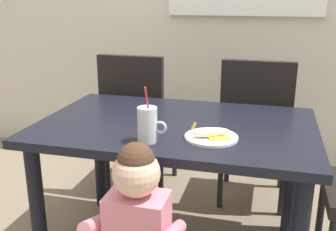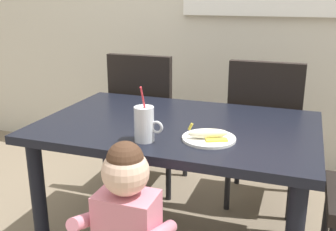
{
  "view_description": "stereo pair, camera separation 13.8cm",
  "coord_description": "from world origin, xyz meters",
  "px_view_note": "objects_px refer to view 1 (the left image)",
  "views": [
    {
      "loc": [
        0.43,
        -1.76,
        1.32
      ],
      "look_at": [
        -0.02,
        -0.09,
        0.78
      ],
      "focal_mm": 42.18,
      "sensor_mm": 36.0,
      "label": 1
    },
    {
      "loc": [
        0.56,
        -1.72,
        1.32
      ],
      "look_at": [
        -0.02,
        -0.09,
        0.78
      ],
      "focal_mm": 42.18,
      "sensor_mm": 36.0,
      "label": 2
    }
  ],
  "objects_px": {
    "dining_chair_right": "(255,125)",
    "snack_plate": "(211,137)",
    "peeled_banana": "(211,133)",
    "dining_chair_left": "(138,116)",
    "dining_table": "(176,142)",
    "milk_cup": "(148,127)",
    "toddler_standing": "(136,223)"
  },
  "relations": [
    {
      "from": "dining_chair_right",
      "to": "peeled_banana",
      "type": "height_order",
      "value": "dining_chair_right"
    },
    {
      "from": "dining_table",
      "to": "dining_chair_left",
      "type": "height_order",
      "value": "dining_chair_left"
    },
    {
      "from": "milk_cup",
      "to": "peeled_banana",
      "type": "xyz_separation_m",
      "value": [
        0.25,
        0.09,
        -0.04
      ]
    },
    {
      "from": "dining_chair_left",
      "to": "snack_plate",
      "type": "height_order",
      "value": "dining_chair_left"
    },
    {
      "from": "dining_table",
      "to": "dining_chair_left",
      "type": "bearing_deg",
      "value": 123.99
    },
    {
      "from": "dining_table",
      "to": "snack_plate",
      "type": "xyz_separation_m",
      "value": [
        0.2,
        -0.18,
        0.11
      ]
    },
    {
      "from": "dining_chair_left",
      "to": "toddler_standing",
      "type": "height_order",
      "value": "dining_chair_left"
    },
    {
      "from": "snack_plate",
      "to": "dining_table",
      "type": "bearing_deg",
      "value": 138.33
    },
    {
      "from": "snack_plate",
      "to": "dining_chair_left",
      "type": "bearing_deg",
      "value": 127.74
    },
    {
      "from": "dining_chair_right",
      "to": "snack_plate",
      "type": "height_order",
      "value": "dining_chair_right"
    },
    {
      "from": "dining_chair_right",
      "to": "toddler_standing",
      "type": "height_order",
      "value": "dining_chair_right"
    },
    {
      "from": "dining_table",
      "to": "dining_chair_right",
      "type": "height_order",
      "value": "dining_chair_right"
    },
    {
      "from": "dining_table",
      "to": "milk_cup",
      "type": "height_order",
      "value": "milk_cup"
    },
    {
      "from": "dining_chair_right",
      "to": "peeled_banana",
      "type": "xyz_separation_m",
      "value": [
        -0.16,
        -0.81,
        0.21
      ]
    },
    {
      "from": "dining_chair_left",
      "to": "dining_chair_right",
      "type": "relative_size",
      "value": 1.0
    },
    {
      "from": "dining_chair_left",
      "to": "milk_cup",
      "type": "bearing_deg",
      "value": 111.93
    },
    {
      "from": "milk_cup",
      "to": "peeled_banana",
      "type": "bearing_deg",
      "value": 19.61
    },
    {
      "from": "snack_plate",
      "to": "peeled_banana",
      "type": "bearing_deg",
      "value": -84.31
    },
    {
      "from": "dining_table",
      "to": "milk_cup",
      "type": "xyz_separation_m",
      "value": [
        -0.06,
        -0.28,
        0.17
      ]
    },
    {
      "from": "dining_chair_right",
      "to": "toddler_standing",
      "type": "relative_size",
      "value": 1.15
    },
    {
      "from": "milk_cup",
      "to": "dining_table",
      "type": "bearing_deg",
      "value": 78.82
    },
    {
      "from": "dining_chair_left",
      "to": "toddler_standing",
      "type": "xyz_separation_m",
      "value": [
        0.41,
        -1.21,
        -0.02
      ]
    },
    {
      "from": "dining_chair_right",
      "to": "snack_plate",
      "type": "distance_m",
      "value": 0.84
    },
    {
      "from": "toddler_standing",
      "to": "peeled_banana",
      "type": "relative_size",
      "value": 4.77
    },
    {
      "from": "peeled_banana",
      "to": "milk_cup",
      "type": "bearing_deg",
      "value": -160.39
    },
    {
      "from": "dining_table",
      "to": "milk_cup",
      "type": "bearing_deg",
      "value": -101.18
    },
    {
      "from": "dining_chair_left",
      "to": "toddler_standing",
      "type": "distance_m",
      "value": 1.27
    },
    {
      "from": "dining_chair_right",
      "to": "milk_cup",
      "type": "distance_m",
      "value": 1.02
    },
    {
      "from": "peeled_banana",
      "to": "snack_plate",
      "type": "bearing_deg",
      "value": 95.69
    },
    {
      "from": "dining_table",
      "to": "snack_plate",
      "type": "distance_m",
      "value": 0.29
    },
    {
      "from": "milk_cup",
      "to": "snack_plate",
      "type": "relative_size",
      "value": 1.07
    },
    {
      "from": "toddler_standing",
      "to": "milk_cup",
      "type": "relative_size",
      "value": 3.4
    }
  ]
}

